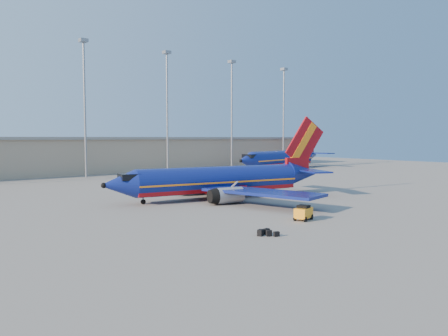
% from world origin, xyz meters
% --- Properties ---
extents(ground, '(220.00, 220.00, 0.00)m').
position_xyz_m(ground, '(0.00, 0.00, 0.00)').
color(ground, slate).
rests_on(ground, ground).
extents(terminal_building, '(122.00, 16.00, 8.50)m').
position_xyz_m(terminal_building, '(10.00, 58.00, 4.32)').
color(terminal_building, gray).
rests_on(terminal_building, ground).
extents(light_mast_row, '(101.60, 1.60, 28.65)m').
position_xyz_m(light_mast_row, '(5.00, 46.00, 17.55)').
color(light_mast_row, gray).
rests_on(light_mast_row, ground).
extents(aircraft_main, '(33.82, 32.23, 11.55)m').
position_xyz_m(aircraft_main, '(-2.48, 3.29, 2.47)').
color(aircraft_main, navy).
rests_on(aircraft_main, ground).
extents(aircraft_second, '(37.81, 15.71, 12.91)m').
position_xyz_m(aircraft_second, '(44.98, 36.67, 2.96)').
color(aircraft_second, navy).
rests_on(aircraft_second, ground).
extents(baggage_tug, '(2.42, 1.86, 1.53)m').
position_xyz_m(baggage_tug, '(-6.34, -14.24, 0.80)').
color(baggage_tug, orange).
rests_on(baggage_tug, ground).
extents(luggage_pile, '(1.52, 1.65, 0.54)m').
position_xyz_m(luggage_pile, '(-14.17, -16.82, 0.25)').
color(luggage_pile, black).
rests_on(luggage_pile, ground).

